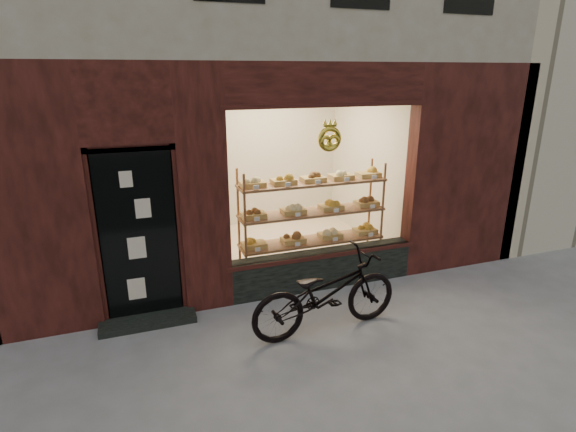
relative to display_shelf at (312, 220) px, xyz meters
name	(u,v)px	position (x,y,z in m)	size (l,w,h in m)	color
ground	(367,383)	(-0.45, -2.55, -0.88)	(90.00, 90.00, 0.00)	slate
display_shelf	(312,220)	(0.00, 0.00, 0.00)	(2.20, 0.45, 1.70)	brown
bicycle	(326,293)	(-0.44, -1.50, -0.39)	(0.65, 1.87, 0.98)	black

